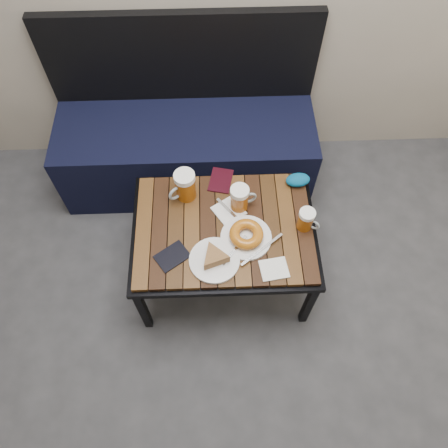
{
  "coord_description": "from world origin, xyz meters",
  "views": [
    {
      "loc": [
        -0.08,
        0.1,
        2.17
      ],
      "look_at": [
        -0.04,
        1.1,
        0.5
      ],
      "focal_mm": 35.0,
      "sensor_mm": 36.0,
      "label": 1
    }
  ],
  "objects_px": {
    "cafe_table": "(224,232)",
    "passport_burgundy": "(221,180)",
    "passport_navy": "(172,256)",
    "beer_mug_right": "(306,220)",
    "bench": "(187,145)",
    "knit_pouch": "(298,180)",
    "plate_bagel": "(246,236)",
    "plate_pie": "(214,258)",
    "beer_mug_left": "(185,186)",
    "beer_mug_centre": "(240,198)"
  },
  "relations": [
    {
      "from": "passport_navy",
      "to": "knit_pouch",
      "type": "bearing_deg",
      "value": 87.3
    },
    {
      "from": "cafe_table",
      "to": "knit_pouch",
      "type": "xyz_separation_m",
      "value": [
        0.36,
        0.23,
        0.07
      ]
    },
    {
      "from": "passport_navy",
      "to": "plate_bagel",
      "type": "bearing_deg",
      "value": 68.42
    },
    {
      "from": "plate_bagel",
      "to": "passport_burgundy",
      "type": "xyz_separation_m",
      "value": [
        -0.1,
        0.32,
        -0.02
      ]
    },
    {
      "from": "plate_pie",
      "to": "passport_navy",
      "type": "height_order",
      "value": "plate_pie"
    },
    {
      "from": "beer_mug_centre",
      "to": "beer_mug_right",
      "type": "xyz_separation_m",
      "value": [
        0.29,
        -0.12,
        -0.01
      ]
    },
    {
      "from": "beer_mug_right",
      "to": "beer_mug_centre",
      "type": "bearing_deg",
      "value": -170.02
    },
    {
      "from": "plate_bagel",
      "to": "beer_mug_centre",
      "type": "bearing_deg",
      "value": 96.62
    },
    {
      "from": "beer_mug_right",
      "to": "passport_navy",
      "type": "relative_size",
      "value": 0.83
    },
    {
      "from": "bench",
      "to": "plate_pie",
      "type": "height_order",
      "value": "bench"
    },
    {
      "from": "bench",
      "to": "passport_burgundy",
      "type": "bearing_deg",
      "value": -66.1
    },
    {
      "from": "beer_mug_left",
      "to": "passport_burgundy",
      "type": "relative_size",
      "value": 1.09
    },
    {
      "from": "bench",
      "to": "plate_bagel",
      "type": "xyz_separation_m",
      "value": [
        0.28,
        -0.73,
        0.23
      ]
    },
    {
      "from": "knit_pouch",
      "to": "beer_mug_left",
      "type": "bearing_deg",
      "value": -174.34
    },
    {
      "from": "beer_mug_left",
      "to": "knit_pouch",
      "type": "bearing_deg",
      "value": 149.83
    },
    {
      "from": "cafe_table",
      "to": "passport_burgundy",
      "type": "xyz_separation_m",
      "value": [
        -0.01,
        0.26,
        0.05
      ]
    },
    {
      "from": "beer_mug_left",
      "to": "beer_mug_centre",
      "type": "xyz_separation_m",
      "value": [
        0.25,
        -0.07,
        -0.01
      ]
    },
    {
      "from": "beer_mug_right",
      "to": "plate_bagel",
      "type": "bearing_deg",
      "value": -136.5
    },
    {
      "from": "cafe_table",
      "to": "beer_mug_centre",
      "type": "xyz_separation_m",
      "value": [
        0.08,
        0.11,
        0.11
      ]
    },
    {
      "from": "beer_mug_right",
      "to": "passport_burgundy",
      "type": "bearing_deg",
      "value": 176.02
    },
    {
      "from": "plate_bagel",
      "to": "passport_burgundy",
      "type": "relative_size",
      "value": 1.94
    },
    {
      "from": "beer_mug_centre",
      "to": "beer_mug_right",
      "type": "relative_size",
      "value": 1.19
    },
    {
      "from": "plate_pie",
      "to": "passport_burgundy",
      "type": "relative_size",
      "value": 1.54
    },
    {
      "from": "bench",
      "to": "beer_mug_right",
      "type": "height_order",
      "value": "bench"
    },
    {
      "from": "knit_pouch",
      "to": "cafe_table",
      "type": "bearing_deg",
      "value": -147.06
    },
    {
      "from": "beer_mug_centre",
      "to": "knit_pouch",
      "type": "height_order",
      "value": "beer_mug_centre"
    },
    {
      "from": "passport_burgundy",
      "to": "knit_pouch",
      "type": "xyz_separation_m",
      "value": [
        0.37,
        -0.03,
        0.02
      ]
    },
    {
      "from": "beer_mug_centre",
      "to": "knit_pouch",
      "type": "xyz_separation_m",
      "value": [
        0.28,
        0.13,
        -0.04
      ]
    },
    {
      "from": "bench",
      "to": "passport_burgundy",
      "type": "relative_size",
      "value": 9.83
    },
    {
      "from": "passport_burgundy",
      "to": "cafe_table",
      "type": "bearing_deg",
      "value": -75.94
    },
    {
      "from": "passport_burgundy",
      "to": "plate_bagel",
      "type": "bearing_deg",
      "value": -59.81
    },
    {
      "from": "plate_pie",
      "to": "passport_navy",
      "type": "bearing_deg",
      "value": 171.57
    },
    {
      "from": "plate_pie",
      "to": "cafe_table",
      "type": "bearing_deg",
      "value": 74.28
    },
    {
      "from": "bench",
      "to": "knit_pouch",
      "type": "relative_size",
      "value": 12.03
    },
    {
      "from": "beer_mug_left",
      "to": "plate_bagel",
      "type": "bearing_deg",
      "value": 102.01
    },
    {
      "from": "bench",
      "to": "beer_mug_left",
      "type": "xyz_separation_m",
      "value": [
        0.01,
        -0.49,
        0.28
      ]
    },
    {
      "from": "cafe_table",
      "to": "passport_navy",
      "type": "relative_size",
      "value": 6.08
    },
    {
      "from": "beer_mug_centre",
      "to": "plate_pie",
      "type": "bearing_deg",
      "value": -127.15
    },
    {
      "from": "beer_mug_right",
      "to": "bench",
      "type": "bearing_deg",
      "value": 161.21
    },
    {
      "from": "plate_pie",
      "to": "plate_bagel",
      "type": "relative_size",
      "value": 0.79
    },
    {
      "from": "beer_mug_right",
      "to": "plate_bagel",
      "type": "xyz_separation_m",
      "value": [
        -0.27,
        -0.05,
        -0.03
      ]
    },
    {
      "from": "knit_pouch",
      "to": "beer_mug_right",
      "type": "bearing_deg",
      "value": -89.52
    },
    {
      "from": "bench",
      "to": "passport_burgundy",
      "type": "height_order",
      "value": "bench"
    },
    {
      "from": "beer_mug_centre",
      "to": "bench",
      "type": "bearing_deg",
      "value": 102.06
    },
    {
      "from": "bench",
      "to": "beer_mug_right",
      "type": "distance_m",
      "value": 0.91
    },
    {
      "from": "bench",
      "to": "plate_bagel",
      "type": "height_order",
      "value": "bench"
    },
    {
      "from": "beer_mug_left",
      "to": "passport_navy",
      "type": "distance_m",
      "value": 0.33
    },
    {
      "from": "beer_mug_left",
      "to": "passport_navy",
      "type": "xyz_separation_m",
      "value": [
        -0.06,
        -0.32,
        -0.07
      ]
    },
    {
      "from": "plate_bagel",
      "to": "passport_burgundy",
      "type": "height_order",
      "value": "plate_bagel"
    },
    {
      "from": "passport_navy",
      "to": "bench",
      "type": "bearing_deg",
      "value": 141.9
    }
  ]
}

